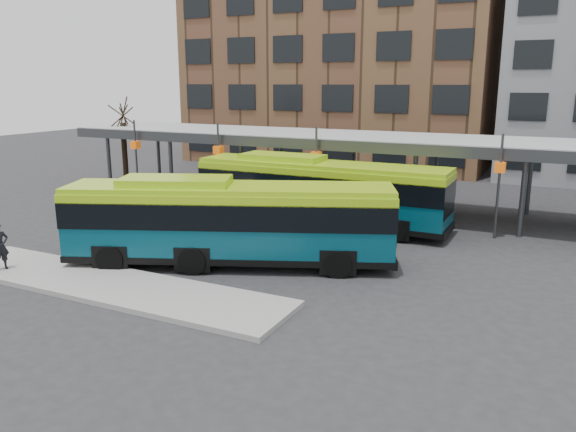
% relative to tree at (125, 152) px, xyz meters
% --- Properties ---
extents(ground, '(120.00, 120.00, 0.00)m').
position_rel_tree_xyz_m(ground, '(18.00, -12.00, -2.43)').
color(ground, '#28282B').
rests_on(ground, ground).
extents(boarding_island, '(14.00, 3.00, 0.18)m').
position_rel_tree_xyz_m(boarding_island, '(12.50, -15.00, -2.34)').
color(boarding_island, gray).
rests_on(boarding_island, ground).
extents(canopy, '(40.00, 6.53, 4.80)m').
position_rel_tree_xyz_m(canopy, '(17.94, 0.87, 1.47)').
color(canopy, '#999B9E').
rests_on(canopy, ground).
extents(tree, '(1.64, 1.64, 5.60)m').
position_rel_tree_xyz_m(tree, '(0.00, 0.00, 0.00)').
color(tree, black).
rests_on(tree, ground).
extents(building_brick, '(26.00, 14.00, 22.00)m').
position_rel_tree_xyz_m(building_brick, '(8.00, 20.00, 8.57)').
color(building_brick, brown).
rests_on(building_brick, ground).
extents(bus_front, '(12.64, 7.30, 3.47)m').
position_rel_tree_xyz_m(bus_front, '(15.08, -10.96, -0.63)').
color(bus_front, '#074153').
rests_on(bus_front, ground).
extents(bus_rear, '(12.63, 2.88, 3.48)m').
position_rel_tree_xyz_m(bus_rear, '(15.79, -3.70, -0.62)').
color(bus_rear, '#074153').
rests_on(bus_rear, ground).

